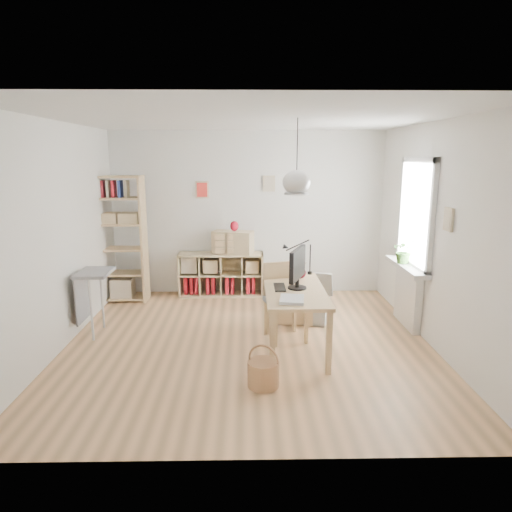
{
  "coord_description": "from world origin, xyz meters",
  "views": [
    {
      "loc": [
        -0.01,
        -5.34,
        2.28
      ],
      "look_at": [
        0.1,
        0.3,
        1.05
      ],
      "focal_mm": 32.0,
      "sensor_mm": 36.0,
      "label": 1
    }
  ],
  "objects_px": {
    "drawer_chest": "(233,242)",
    "storage_chest": "(308,305)",
    "cube_shelf": "(220,277)",
    "monitor": "(297,266)",
    "tall_bookshelf": "(119,234)",
    "chair": "(284,296)",
    "desk": "(294,296)"
  },
  "relations": [
    {
      "from": "storage_chest",
      "to": "monitor",
      "type": "height_order",
      "value": "monitor"
    },
    {
      "from": "tall_bookshelf",
      "to": "monitor",
      "type": "xyz_separation_m",
      "value": [
        2.62,
        -1.95,
        -0.07
      ]
    },
    {
      "from": "desk",
      "to": "chair",
      "type": "relative_size",
      "value": 1.55
    },
    {
      "from": "chair",
      "to": "monitor",
      "type": "height_order",
      "value": "monitor"
    },
    {
      "from": "cube_shelf",
      "to": "monitor",
      "type": "relative_size",
      "value": 2.6
    },
    {
      "from": "desk",
      "to": "monitor",
      "type": "distance_m",
      "value": 0.37
    },
    {
      "from": "drawer_chest",
      "to": "storage_chest",
      "type": "bearing_deg",
      "value": -31.05
    },
    {
      "from": "desk",
      "to": "storage_chest",
      "type": "distance_m",
      "value": 1.14
    },
    {
      "from": "cube_shelf",
      "to": "storage_chest",
      "type": "bearing_deg",
      "value": -42.96
    },
    {
      "from": "cube_shelf",
      "to": "storage_chest",
      "type": "distance_m",
      "value": 1.81
    },
    {
      "from": "tall_bookshelf",
      "to": "storage_chest",
      "type": "relative_size",
      "value": 2.37
    },
    {
      "from": "tall_bookshelf",
      "to": "chair",
      "type": "height_order",
      "value": "tall_bookshelf"
    },
    {
      "from": "cube_shelf",
      "to": "tall_bookshelf",
      "type": "relative_size",
      "value": 0.7
    },
    {
      "from": "monitor",
      "to": "drawer_chest",
      "type": "bearing_deg",
      "value": 131.47
    },
    {
      "from": "desk",
      "to": "tall_bookshelf",
      "type": "bearing_deg",
      "value": 142.99
    },
    {
      "from": "desk",
      "to": "tall_bookshelf",
      "type": "xyz_separation_m",
      "value": [
        -2.59,
        1.95,
        0.43
      ]
    },
    {
      "from": "storage_chest",
      "to": "monitor",
      "type": "xyz_separation_m",
      "value": [
        -0.27,
        -1.0,
        0.81
      ]
    },
    {
      "from": "desk",
      "to": "monitor",
      "type": "relative_size",
      "value": 2.79
    },
    {
      "from": "chair",
      "to": "storage_chest",
      "type": "relative_size",
      "value": 1.14
    },
    {
      "from": "storage_chest",
      "to": "drawer_chest",
      "type": "relative_size",
      "value": 1.3
    },
    {
      "from": "desk",
      "to": "tall_bookshelf",
      "type": "distance_m",
      "value": 3.27
    },
    {
      "from": "tall_bookshelf",
      "to": "monitor",
      "type": "bearing_deg",
      "value": -36.68
    },
    {
      "from": "tall_bookshelf",
      "to": "drawer_chest",
      "type": "height_order",
      "value": "tall_bookshelf"
    },
    {
      "from": "drawer_chest",
      "to": "tall_bookshelf",
      "type": "bearing_deg",
      "value": -156.06
    },
    {
      "from": "chair",
      "to": "drawer_chest",
      "type": "height_order",
      "value": "drawer_chest"
    },
    {
      "from": "cube_shelf",
      "to": "monitor",
      "type": "distance_m",
      "value": 2.57
    },
    {
      "from": "cube_shelf",
      "to": "drawer_chest",
      "type": "xyz_separation_m",
      "value": [
        0.23,
        -0.04,
        0.61
      ]
    },
    {
      "from": "tall_bookshelf",
      "to": "monitor",
      "type": "distance_m",
      "value": 3.26
    },
    {
      "from": "desk",
      "to": "tall_bookshelf",
      "type": "height_order",
      "value": "tall_bookshelf"
    },
    {
      "from": "cube_shelf",
      "to": "chair",
      "type": "xyz_separation_m",
      "value": [
        0.93,
        -1.9,
        0.25
      ]
    },
    {
      "from": "storage_chest",
      "to": "cube_shelf",
      "type": "bearing_deg",
      "value": 156.32
    },
    {
      "from": "monitor",
      "to": "storage_chest",
      "type": "bearing_deg",
      "value": 95.63
    }
  ]
}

